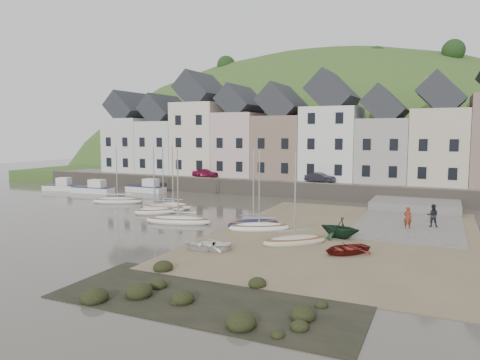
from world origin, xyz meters
The scene contains 27 objects.
ground centered at (0.00, 0.00, 0.00)m, with size 160.00×160.00×0.00m, color #454036.
quay_land centered at (0.00, 32.00, 0.75)m, with size 90.00×30.00×1.50m, color #3B5C24.
quay_street centered at (0.00, 20.50, 1.55)m, with size 70.00×7.00×0.10m, color slate.
seawall centered at (0.00, 17.00, 0.90)m, with size 70.00×1.20×1.80m, color slate.
beach centered at (11.00, 0.00, 0.03)m, with size 18.00×26.00×0.06m, color brown.
slipway centered at (15.00, 8.00, 0.06)m, with size 8.00×18.00×0.12m, color slate.
hillside centered at (-5.00, 60.00, -17.99)m, with size 134.40×84.00×84.00m.
townhouse_terrace centered at (1.76, 24.00, 7.32)m, with size 61.05×8.00×13.93m.
sailboat_0 centered at (-13.95, 5.35, 0.26)m, with size 5.44×3.48×6.32m.
sailboat_1 centered at (-6.67, 1.71, 0.27)m, with size 3.77×3.49×6.32m.
sailboat_2 centered at (-6.99, 3.63, 0.26)m, with size 4.68×1.84×6.32m.
sailboat_3 centered at (-6.67, 4.82, 0.27)m, with size 3.91×1.74×6.32m.
sailboat_4 centered at (-2.30, -1.18, 0.26)m, with size 5.75×2.88×6.32m.
sailboat_5 centered at (3.76, 0.27, 0.26)m, with size 4.18×3.94×6.32m.
sailboat_6 centered at (4.72, -0.90, 0.26)m, with size 4.83×3.57×6.32m.
sailboat_7 centered at (8.50, -3.95, 0.26)m, with size 4.36×4.13×6.32m.
motorboat_0 centered at (-21.94, 10.55, 0.58)m, with size 5.52×2.18×1.70m.
motorboat_1 centered at (-27.39, 10.75, 0.58)m, with size 4.72×2.76×1.70m.
motorboat_2 centered at (-16.44, 13.97, 0.58)m, with size 5.23×1.90×1.70m.
rowboat_white centered at (3.95, -7.68, 0.37)m, with size 2.13×2.98×0.62m, color white.
rowboat_green centered at (10.90, -1.08, 0.81)m, with size 2.47×2.86×1.51m, color #15311E.
rowboat_red centered at (12.11, -5.06, 0.38)m, with size 2.18×3.05×0.63m, color maroon.
person_red centered at (14.99, 3.98, 0.95)m, with size 0.60×0.40×1.66m, color maroon.
person_dark centered at (16.72, 5.48, 1.00)m, with size 0.86×0.67×1.76m, color black.
car_left centered at (-11.13, 19.50, 2.18)m, with size 1.37×3.41×1.16m, color maroon.
car_right centered at (4.20, 19.50, 2.18)m, with size 1.23×3.53×1.16m, color black.
shore_rocks centered at (7.59, -15.42, 0.14)m, with size 14.00×6.22×0.76m.
Camera 1 is at (17.31, -32.18, 7.41)m, focal length 33.70 mm.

